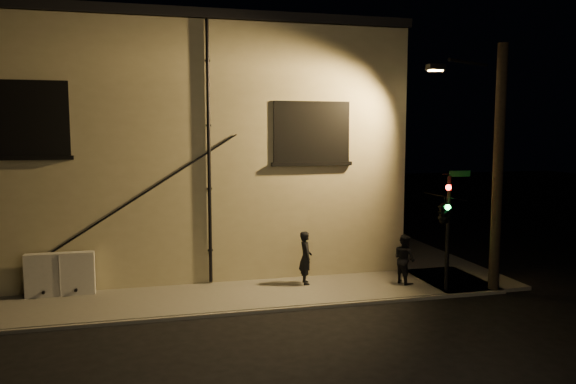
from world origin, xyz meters
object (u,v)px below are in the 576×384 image
object	(u,v)px
utility_cabinet	(60,274)
streetlamp_pole	(495,164)
pedestrian_b	(404,259)
pedestrian_a	(306,258)
traffic_signal	(444,211)

from	to	relation	value
utility_cabinet	streetlamp_pole	bearing A→B (deg)	-11.07
utility_cabinet	pedestrian_b	distance (m)	10.67
pedestrian_a	streetlamp_pole	size ratio (longest dim) A/B	0.22
utility_cabinet	traffic_signal	xyz separation A→B (m)	(11.29, -2.48, 1.85)
streetlamp_pole	pedestrian_a	bearing A→B (deg)	160.42
pedestrian_b	streetlamp_pole	size ratio (longest dim) A/B	0.21
pedestrian_a	streetlamp_pole	world-z (taller)	streetlamp_pole
pedestrian_a	traffic_signal	distance (m)	4.57
utility_cabinet	streetlamp_pole	world-z (taller)	streetlamp_pole
pedestrian_b	traffic_signal	xyz separation A→B (m)	(0.70, -1.18, 1.70)
pedestrian_a	pedestrian_b	xyz separation A→B (m)	(3.12, -0.72, -0.06)
pedestrian_a	pedestrian_b	world-z (taller)	pedestrian_a
utility_cabinet	traffic_signal	world-z (taller)	traffic_signal
utility_cabinet	pedestrian_a	bearing A→B (deg)	-4.50
utility_cabinet	pedestrian_b	world-z (taller)	pedestrian_b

